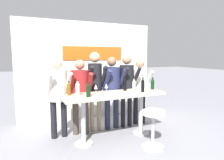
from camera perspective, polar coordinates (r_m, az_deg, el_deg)
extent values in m
plane|color=gray|center=(4.27, 0.56, -16.25)|extent=(40.00, 40.00, 0.00)
cube|color=silver|center=(5.42, -6.64, 2.70)|extent=(3.66, 0.10, 2.56)
cube|color=#DB5114|center=(5.39, -5.27, 7.60)|extent=(1.64, 0.02, 0.36)
cube|color=beige|center=(3.99, 0.58, -4.14)|extent=(2.06, 0.64, 0.06)
cylinder|color=#B2B2B7|center=(3.89, -8.17, -11.35)|extent=(0.09, 0.09, 0.88)
cylinder|color=#B2B2B7|center=(4.05, -8.05, -17.44)|extent=(0.36, 0.36, 0.02)
cylinder|color=#B2B2B7|center=(4.40, 8.22, -9.14)|extent=(0.09, 0.09, 0.88)
cylinder|color=#B2B2B7|center=(4.55, 8.12, -14.63)|extent=(0.36, 0.36, 0.02)
cylinder|color=#B2B2B7|center=(3.96, 11.49, -18.13)|extent=(0.43, 0.43, 0.02)
cylinder|color=#B2B2B7|center=(3.83, 11.61, -13.71)|extent=(0.06, 0.06, 0.63)
cylinder|color=white|center=(3.73, 11.73, -9.13)|extent=(0.41, 0.41, 0.07)
cylinder|color=black|center=(4.30, -16.32, -10.79)|extent=(0.12, 0.12, 0.78)
cylinder|color=black|center=(4.34, -13.54, -10.54)|extent=(0.12, 0.12, 0.78)
cylinder|color=beige|center=(4.16, -15.23, -1.45)|extent=(0.39, 0.39, 0.62)
sphere|color=#D6AD89|center=(4.12, -15.42, 4.49)|extent=(0.21, 0.21, 0.21)
cylinder|color=beige|center=(3.98, -17.38, -1.26)|extent=(0.10, 0.38, 0.48)
cylinder|color=beige|center=(4.05, -12.31, -0.96)|extent=(0.10, 0.38, 0.48)
cylinder|color=#473D33|center=(4.40, -10.34, -10.29)|extent=(0.13, 0.13, 0.77)
cylinder|color=#473D33|center=(4.42, -7.48, -10.15)|extent=(0.13, 0.13, 0.77)
cylinder|color=maroon|center=(4.26, -9.08, -1.35)|extent=(0.46, 0.46, 0.61)
sphere|color=#9E7556|center=(4.22, -9.19, 4.35)|extent=(0.21, 0.21, 0.21)
cylinder|color=maroon|center=(4.09, -11.49, -1.13)|extent=(0.16, 0.38, 0.48)
cylinder|color=maroon|center=(4.13, -6.28, -0.95)|extent=(0.16, 0.38, 0.48)
cylinder|color=gray|center=(4.53, -5.85, -9.20)|extent=(0.10, 0.10, 0.84)
cylinder|color=gray|center=(4.58, -3.76, -9.02)|extent=(0.10, 0.10, 0.84)
cylinder|color=black|center=(4.40, -4.90, 0.39)|extent=(0.33, 0.33, 0.67)
sphere|color=tan|center=(4.37, -4.96, 6.47)|extent=(0.23, 0.23, 0.23)
cylinder|color=black|center=(4.20, -6.23, 0.72)|extent=(0.10, 0.39, 0.51)
cylinder|color=black|center=(4.29, -2.42, 0.87)|extent=(0.10, 0.39, 0.51)
cylinder|color=#23283D|center=(4.62, -1.32, -9.17)|extent=(0.13, 0.13, 0.80)
cylinder|color=#23283D|center=(4.71, 1.13, -8.84)|extent=(0.13, 0.13, 0.80)
cylinder|color=#23284C|center=(4.52, -0.09, -0.29)|extent=(0.41, 0.41, 0.63)
sphere|color=brown|center=(4.48, -0.09, 5.28)|extent=(0.22, 0.22, 0.22)
cylinder|color=#23284C|center=(4.30, -1.45, -0.07)|extent=(0.11, 0.39, 0.49)
cylinder|color=#23284C|center=(4.47, 2.96, 0.20)|extent=(0.11, 0.39, 0.49)
cylinder|color=black|center=(4.74, 3.16, -8.60)|extent=(0.10, 0.10, 0.82)
cylinder|color=black|center=(4.83, 5.06, -8.34)|extent=(0.10, 0.10, 0.82)
cylinder|color=black|center=(4.64, 4.20, 0.27)|extent=(0.33, 0.33, 0.65)
sphere|color=#9E7556|center=(4.61, 4.25, 5.84)|extent=(0.22, 0.22, 0.22)
cylinder|color=black|center=(4.43, 3.46, 0.55)|extent=(0.08, 0.38, 0.50)
cylinder|color=black|center=(4.58, 6.86, 0.73)|extent=(0.08, 0.38, 0.50)
cylinder|color=black|center=(5.01, 6.75, -8.13)|extent=(0.12, 0.12, 0.76)
cylinder|color=black|center=(5.09, 8.81, -7.91)|extent=(0.12, 0.12, 0.76)
cylinder|color=beige|center=(4.91, 7.92, -0.30)|extent=(0.40, 0.40, 0.60)
sphere|color=#9E7556|center=(4.88, 8.01, 4.62)|extent=(0.21, 0.21, 0.21)
cylinder|color=beige|center=(4.70, 6.80, -0.07)|extent=(0.13, 0.37, 0.47)
cylinder|color=beige|center=(4.86, 10.51, 0.08)|extent=(0.13, 0.37, 0.47)
cylinder|color=black|center=(3.63, -6.78, -3.33)|extent=(0.08, 0.08, 0.19)
sphere|color=black|center=(3.61, -6.80, -1.85)|extent=(0.08, 0.08, 0.08)
cylinder|color=black|center=(3.61, -6.81, -1.32)|extent=(0.03, 0.03, 0.07)
cylinder|color=black|center=(3.60, -6.82, -0.68)|extent=(0.03, 0.03, 0.01)
cylinder|color=#B7BCC1|center=(3.75, -9.79, -2.90)|extent=(0.08, 0.08, 0.21)
sphere|color=#B7BCC1|center=(3.74, -9.83, -1.34)|extent=(0.08, 0.08, 0.08)
cylinder|color=#B7BCC1|center=(3.73, -9.84, -0.78)|extent=(0.03, 0.03, 0.07)
cylinder|color=black|center=(3.73, -9.85, -0.11)|extent=(0.03, 0.03, 0.02)
cylinder|color=black|center=(4.11, 8.78, -1.93)|extent=(0.07, 0.07, 0.22)
sphere|color=black|center=(4.10, 8.81, -0.42)|extent=(0.07, 0.07, 0.07)
cylinder|color=black|center=(4.09, 8.82, 0.11)|extent=(0.03, 0.03, 0.08)
cylinder|color=black|center=(4.09, 8.83, 0.76)|extent=(0.03, 0.03, 0.02)
cylinder|color=#B7BCC1|center=(4.14, 6.29, -1.98)|extent=(0.07, 0.07, 0.20)
sphere|color=#B7BCC1|center=(4.13, 6.31, -0.62)|extent=(0.07, 0.07, 0.07)
cylinder|color=#B7BCC1|center=(4.12, 6.31, -0.14)|extent=(0.03, 0.03, 0.07)
cylinder|color=black|center=(4.12, 6.32, 0.44)|extent=(0.03, 0.03, 0.01)
cylinder|color=#B7BCC1|center=(4.35, 8.76, -1.39)|extent=(0.07, 0.07, 0.23)
sphere|color=#B7BCC1|center=(4.33, 8.79, 0.10)|extent=(0.07, 0.07, 0.07)
cylinder|color=#B7BCC1|center=(4.33, 8.80, 0.63)|extent=(0.03, 0.03, 0.08)
cylinder|color=black|center=(4.32, 8.81, 1.27)|extent=(0.03, 0.03, 0.02)
cylinder|color=brown|center=(3.84, -12.21, -2.87)|extent=(0.07, 0.07, 0.19)
sphere|color=brown|center=(3.82, -12.24, -1.46)|extent=(0.07, 0.07, 0.07)
cylinder|color=brown|center=(3.82, -12.26, -0.97)|extent=(0.03, 0.03, 0.07)
cylinder|color=black|center=(3.81, -12.27, -0.36)|extent=(0.03, 0.03, 0.01)
cylinder|color=black|center=(4.50, 11.51, -1.42)|extent=(0.07, 0.07, 0.19)
sphere|color=black|center=(4.49, 11.54, -0.24)|extent=(0.07, 0.07, 0.07)
cylinder|color=black|center=(4.49, 11.55, 0.18)|extent=(0.03, 0.03, 0.07)
cylinder|color=black|center=(4.48, 11.56, 0.69)|extent=(0.03, 0.03, 0.01)
cylinder|color=black|center=(4.25, 3.71, -1.49)|extent=(0.07, 0.07, 0.23)
sphere|color=black|center=(4.24, 3.72, 0.05)|extent=(0.07, 0.07, 0.07)
cylinder|color=black|center=(4.23, 3.73, 0.60)|extent=(0.02, 0.02, 0.08)
cylinder|color=black|center=(4.23, 3.73, 1.26)|extent=(0.03, 0.03, 0.02)
cylinder|color=silver|center=(3.98, -4.63, -3.73)|extent=(0.06, 0.06, 0.01)
cylinder|color=silver|center=(3.97, -4.63, -3.12)|extent=(0.01, 0.01, 0.08)
cone|color=silver|center=(3.95, -4.64, -1.90)|extent=(0.07, 0.07, 0.09)
cylinder|color=silver|center=(4.36, 10.37, -2.88)|extent=(0.06, 0.06, 0.01)
cylinder|color=silver|center=(4.35, 10.38, -2.32)|extent=(0.01, 0.01, 0.08)
cone|color=silver|center=(4.34, 10.41, -1.20)|extent=(0.07, 0.07, 0.09)
cylinder|color=silver|center=(4.07, -1.62, -3.45)|extent=(0.06, 0.06, 0.01)
cylinder|color=silver|center=(4.07, -1.63, -2.85)|extent=(0.01, 0.01, 0.08)
cone|color=silver|center=(4.05, -1.63, -1.66)|extent=(0.07, 0.07, 0.09)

